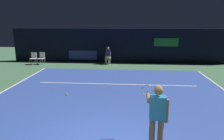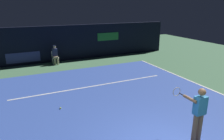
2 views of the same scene
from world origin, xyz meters
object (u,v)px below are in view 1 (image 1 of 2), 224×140
(line_judge_on_chair, at_px, (108,55))
(courtside_chair_near, at_px, (34,58))
(tennis_player, at_px, (157,116))
(courtside_chair_far, at_px, (41,58))
(tennis_ball, at_px, (67,94))

(line_judge_on_chair, height_order, courtside_chair_near, line_judge_on_chair)
(courtside_chair_near, bearing_deg, tennis_player, -52.64)
(courtside_chair_far, height_order, tennis_ball, courtside_chair_far)
(line_judge_on_chair, height_order, courtside_chair_far, line_judge_on_chair)
(courtside_chair_near, relative_size, courtside_chair_far, 1.00)
(tennis_player, distance_m, courtside_chair_near, 12.73)
(courtside_chair_near, distance_m, courtside_chair_far, 0.57)
(tennis_ball, bearing_deg, tennis_player, -48.60)
(tennis_player, distance_m, line_judge_on_chair, 10.90)
(tennis_player, bearing_deg, tennis_ball, 131.40)
(line_judge_on_chair, relative_size, courtside_chair_near, 1.50)
(tennis_player, height_order, tennis_ball, tennis_player)
(courtside_chair_far, bearing_deg, tennis_player, -54.98)
(tennis_ball, bearing_deg, courtside_chair_near, 124.72)
(tennis_player, height_order, line_judge_on_chair, tennis_player)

